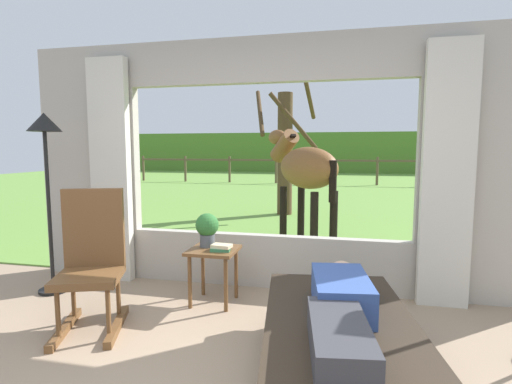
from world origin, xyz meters
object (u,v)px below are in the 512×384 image
object	(u,v)px
rocking_chair	(92,261)
potted_plant	(207,228)
side_table	(214,259)
horse	(305,169)
book_stack	(221,248)
floor_lamp_left	(46,148)
recliner_sofa	(339,351)
reclining_person	(341,306)
pasture_tree	(285,149)

from	to	relation	value
rocking_chair	potted_plant	bearing A→B (deg)	25.01
rocking_chair	side_table	xyz separation A→B (m)	(0.80, 0.68, -0.12)
side_table	horse	bearing A→B (deg)	75.71
rocking_chair	book_stack	distance (m)	1.09
floor_lamp_left	book_stack	bearing A→B (deg)	0.82
recliner_sofa	book_stack	world-z (taller)	book_stack
reclining_person	horse	size ratio (longest dim) A/B	0.83
side_table	book_stack	bearing A→B (deg)	-32.07
reclining_person	floor_lamp_left	bearing A→B (deg)	151.79
rocking_chair	horse	distance (m)	3.39
book_stack	pasture_tree	distance (m)	5.18
side_table	horse	distance (m)	2.53
side_table	potted_plant	xyz separation A→B (m)	(-0.08, 0.06, 0.28)
potted_plant	floor_lamp_left	bearing A→B (deg)	-174.86
reclining_person	book_stack	world-z (taller)	reclining_person
potted_plant	book_stack	bearing A→B (deg)	-34.34
recliner_sofa	book_stack	size ratio (longest dim) A/B	9.28
side_table	floor_lamp_left	xyz separation A→B (m)	(-1.69, -0.08, 1.02)
recliner_sofa	floor_lamp_left	bearing A→B (deg)	152.67
recliner_sofa	potted_plant	distance (m)	1.76
reclining_person	side_table	size ratio (longest dim) A/B	2.76
recliner_sofa	pasture_tree	bearing A→B (deg)	93.57
rocking_chair	pasture_tree	distance (m)	5.83
recliner_sofa	reclining_person	bearing A→B (deg)	-98.14
reclining_person	horse	world-z (taller)	horse
floor_lamp_left	horse	world-z (taller)	floor_lamp_left
reclining_person	side_table	xyz separation A→B (m)	(-1.17, 1.13, -0.10)
recliner_sofa	pasture_tree	world-z (taller)	pasture_tree
rocking_chair	pasture_tree	xyz separation A→B (m)	(0.71, 5.72, 0.89)
recliner_sofa	horse	size ratio (longest dim) A/B	1.05
potted_plant	recliner_sofa	bearing A→B (deg)	-42.27
rocking_chair	side_table	bearing A→B (deg)	19.59
pasture_tree	recliner_sofa	bearing A→B (deg)	-78.29
reclining_person	side_table	bearing A→B (deg)	127.97
side_table	floor_lamp_left	bearing A→B (deg)	-177.13
potted_plant	floor_lamp_left	xyz separation A→B (m)	(-1.61, -0.14, 0.74)
rocking_chair	horse	size ratio (longest dim) A/B	0.65
potted_plant	pasture_tree	world-z (taller)	pasture_tree
reclining_person	rocking_chair	bearing A→B (deg)	158.94
side_table	pasture_tree	distance (m)	5.14
rocking_chair	recliner_sofa	bearing A→B (deg)	-31.98
reclining_person	floor_lamp_left	size ratio (longest dim) A/B	0.80
recliner_sofa	floor_lamp_left	world-z (taller)	floor_lamp_left
reclining_person	pasture_tree	world-z (taller)	pasture_tree
rocking_chair	floor_lamp_left	xyz separation A→B (m)	(-0.88, 0.59, 0.90)
rocking_chair	reclining_person	bearing A→B (deg)	-33.36
potted_plant	rocking_chair	bearing A→B (deg)	-134.54
floor_lamp_left	pasture_tree	world-z (taller)	pasture_tree
pasture_tree	potted_plant	bearing A→B (deg)	-89.81
potted_plant	book_stack	xyz separation A→B (m)	(0.17, -0.12, -0.15)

